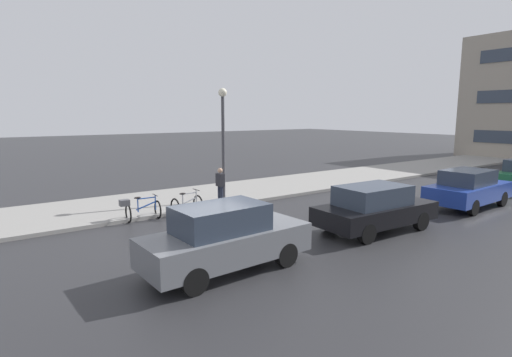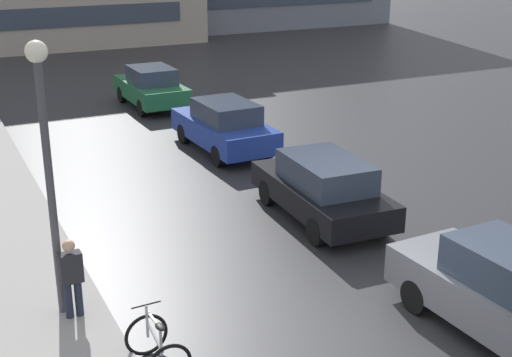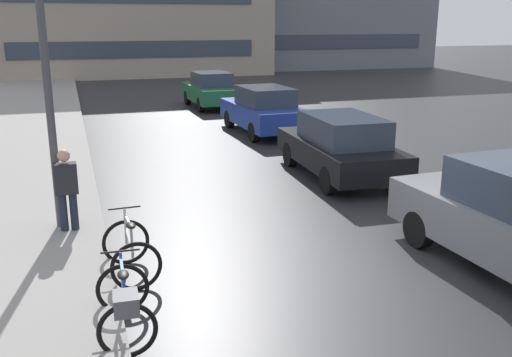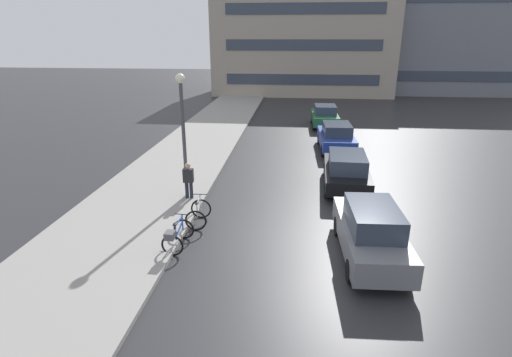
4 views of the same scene
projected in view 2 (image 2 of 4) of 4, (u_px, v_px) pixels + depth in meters
name	position (u px, v px, depth m)	size (l,w,h in m)	color
ground_plane	(359.00, 345.00, 12.17)	(140.00, 140.00, 0.00)	#28282B
bicycle_second	(157.00, 348.00, 11.35)	(0.81, 1.10, 0.99)	black
car_grey	(507.00, 294.00, 12.10)	(1.86, 4.44, 1.73)	slate
car_black	(323.00, 188.00, 17.14)	(2.06, 4.42, 1.58)	black
car_blue	(225.00, 126.00, 22.36)	(1.99, 4.39, 1.62)	navy
car_green	(151.00, 87.00, 27.81)	(1.91, 4.14, 1.60)	#1E6038
pedestrian	(72.00, 277.00, 12.55)	(0.40, 0.25, 1.63)	#1E2333
streetlamp	(46.00, 148.00, 11.93)	(0.37, 0.37, 5.05)	#424247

